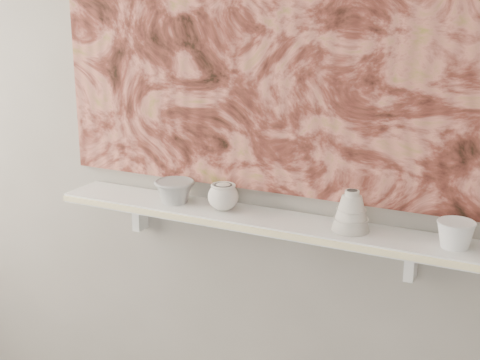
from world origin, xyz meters
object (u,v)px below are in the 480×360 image
Objects in this scene: bowl_grey at (175,191)px; bell_vessel at (351,210)px; shelf at (255,219)px; painting at (267,18)px; bowl_white at (456,234)px; cup_cream at (223,197)px.

bell_vessel reaches higher than bowl_grey.
bell_vessel reaches higher than shelf.
painting reaches higher than bowl_white.
bowl_grey is 1.08× the size of bell_vessel.
painting is at bearing 35.27° from cup_cream.
bowl_white is (0.73, 0.00, -0.01)m from cup_cream.
shelf is 13.92× the size of cup_cream.
painting is 0.85m from bowl_white.
shelf is 10.25× the size of bowl_grey.
shelf is 0.62m from bowl_white.
bowl_white is (0.92, 0.00, -0.00)m from bowl_grey.
shelf is 0.63m from painting.
painting is at bearing 165.69° from bell_vessel.
cup_cream reaches higher than bowl_grey.
bowl_grey is 0.19m from cup_cream.
painting is 0.58m from cup_cream.
cup_cream reaches higher than bowl_white.
bell_vessel is 0.30m from bowl_white.
bowl_grey is 0.61m from bell_vessel.
cup_cream reaches higher than shelf.
bowl_grey is at bearing 180.00° from bell_vessel.
bowl_white is (0.30, 0.00, -0.02)m from bell_vessel.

